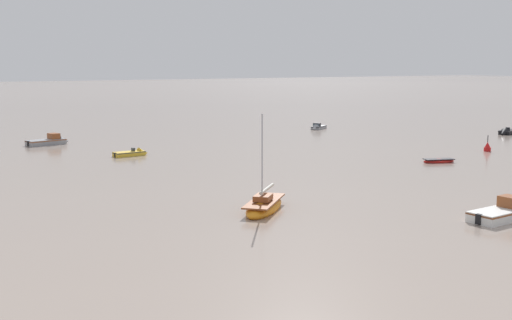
% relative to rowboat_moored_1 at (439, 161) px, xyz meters
% --- Properties ---
extents(rowboat_moored_1, '(4.00, 2.45, 0.60)m').
position_rel_rowboat_moored_1_xyz_m(rowboat_moored_1, '(0.00, 0.00, 0.00)').
color(rowboat_moored_1, red).
rests_on(rowboat_moored_1, ground).
extents(motorboat_moored_0, '(6.43, 3.56, 2.32)m').
position_rel_rowboat_moored_1_xyz_m(motorboat_moored_0, '(-34.97, 39.65, 0.19)').
color(motorboat_moored_0, gray).
rests_on(motorboat_moored_0, ground).
extents(sailboat_moored_0, '(6.65, 6.63, 8.03)m').
position_rel_rowboat_moored_1_xyz_m(sailboat_moored_0, '(-30.16, -10.89, 0.19)').
color(sailboat_moored_0, orange).
rests_on(sailboat_moored_0, ground).
extents(motorboat_moored_1, '(4.61, 2.08, 1.53)m').
position_rel_rowboat_moored_1_xyz_m(motorboat_moored_1, '(-28.72, 23.19, 0.05)').
color(motorboat_moored_1, gold).
rests_on(motorboat_moored_1, ground).
extents(motorboat_moored_3, '(6.50, 2.77, 2.40)m').
position_rel_rowboat_moored_1_xyz_m(motorboat_moored_3, '(-15.66, -22.26, 0.20)').
color(motorboat_moored_3, white).
rests_on(motorboat_moored_3, ground).
extents(motorboat_moored_5, '(4.47, 3.64, 1.66)m').
position_rel_rowboat_moored_1_xyz_m(motorboat_moored_5, '(9.63, 37.71, 0.09)').
color(motorboat_moored_5, gray).
rests_on(motorboat_moored_5, ground).
extents(motorboat_moored_6, '(5.37, 3.07, 1.74)m').
position_rel_rowboat_moored_1_xyz_m(motorboat_moored_6, '(31.62, 15.92, 0.08)').
color(motorboat_moored_6, black).
rests_on(motorboat_moored_6, ground).
extents(channel_buoy, '(0.90, 0.90, 2.30)m').
position_rel_rowboat_moored_1_xyz_m(channel_buoy, '(12.57, 3.72, 0.30)').
color(channel_buoy, red).
rests_on(channel_buoy, ground).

